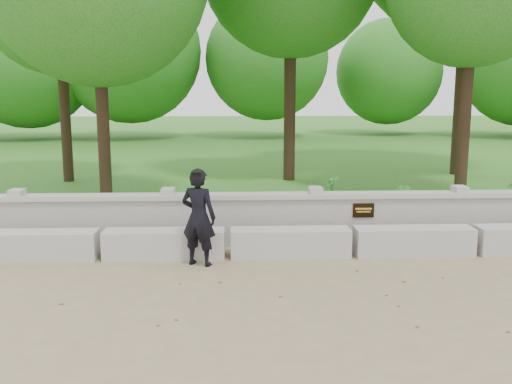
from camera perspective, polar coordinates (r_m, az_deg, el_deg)
ground at (r=7.62m, az=12.56°, el=-10.27°), size 80.00×80.00×0.00m
lawn at (r=21.12m, az=2.74°, el=3.37°), size 40.00×22.00×0.25m
concrete_bench at (r=9.31m, az=9.59°, el=-4.94°), size 11.90×0.45×0.45m
parapet_wall at (r=9.92m, az=8.79°, el=-2.56°), size 12.50×0.35×0.90m
man_main at (r=8.62m, az=-5.76°, el=-2.51°), size 0.64×0.60×1.49m
shrub_a at (r=11.20m, az=-6.16°, el=-0.57°), size 0.38×0.36×0.60m
shrub_b at (r=10.86m, az=14.49°, el=-1.08°), size 0.42×0.45×0.64m
shrub_d at (r=11.61m, az=7.52°, el=-0.02°), size 0.44×0.47×0.69m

